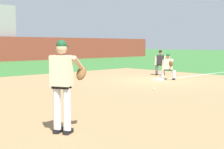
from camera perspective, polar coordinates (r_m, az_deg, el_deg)
The scene contains 8 objects.
ground_plane at distance 15.63m, azimuth 8.49°, elevation -1.06°, with size 160.00×160.00×0.00m, color #336B2D.
infield_dirt_patch at distance 10.87m, azimuth 3.48°, elevation -3.85°, with size 18.00×18.00×0.01m, color #9E754C.
foul_line_stripe at distance 20.63m, azimuth 18.95°, elevation 0.31°, with size 11.98×0.10×0.00m, color white.
first_base_bag at distance 15.62m, azimuth 8.49°, elevation -0.89°, with size 0.38×0.38×0.09m, color white.
baseball at distance 12.36m, azimuth 7.75°, elevation -2.60°, with size 0.07×0.07×0.07m, color white.
pitcher at distance 6.20m, azimuth -8.91°, elevation -1.15°, with size 0.83×0.59×1.86m.
first_baseman at distance 15.88m, azimuth 10.26°, elevation 1.67°, with size 0.84×0.99×1.34m.
umpire at distance 18.12m, azimuth 8.83°, elevation 2.35°, with size 0.62×0.68×1.46m.
Camera 1 is at (-12.13, -9.69, 1.77)m, focal length 50.00 mm.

